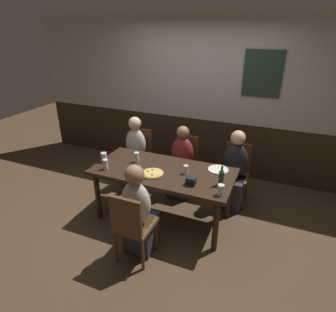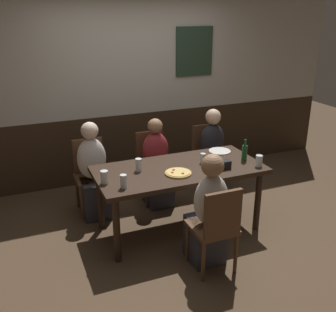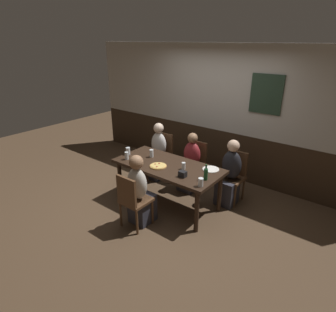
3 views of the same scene
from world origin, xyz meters
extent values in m
plane|color=#4C3826|center=(0.00, 0.00, 0.00)|extent=(12.00, 12.00, 0.00)
cube|color=#332316|center=(0.00, 1.65, 0.47)|extent=(6.40, 0.10, 0.95)
cube|color=#B7B2A8|center=(0.00, 1.65, 1.77)|extent=(6.40, 0.10, 1.65)
cube|color=#233828|center=(0.93, 1.58, 1.77)|extent=(0.56, 0.03, 0.68)
cube|color=black|center=(0.00, 0.00, 0.71)|extent=(1.81, 0.85, 0.05)
cylinder|color=black|center=(-0.81, -0.35, 0.34)|extent=(0.07, 0.07, 0.69)
cylinder|color=black|center=(0.81, -0.35, 0.34)|extent=(0.07, 0.07, 0.69)
cylinder|color=black|center=(-0.81, 0.35, 0.34)|extent=(0.07, 0.07, 0.69)
cylinder|color=black|center=(0.81, 0.35, 0.34)|extent=(0.07, 0.07, 0.69)
cube|color=#513521|center=(0.00, -0.77, 0.43)|extent=(0.40, 0.40, 0.04)
cube|color=#513521|center=(0.00, -0.95, 0.67)|extent=(0.36, 0.04, 0.43)
cylinder|color=#513521|center=(-0.17, -0.60, 0.21)|extent=(0.04, 0.04, 0.41)
cylinder|color=#513521|center=(0.17, -0.60, 0.21)|extent=(0.04, 0.04, 0.41)
cylinder|color=#513521|center=(-0.17, -0.94, 0.21)|extent=(0.04, 0.04, 0.41)
cylinder|color=#513521|center=(0.17, -0.94, 0.21)|extent=(0.04, 0.04, 0.41)
cube|color=#513521|center=(0.80, 0.77, 0.43)|extent=(0.40, 0.40, 0.04)
cube|color=#513521|center=(0.80, 0.95, 0.67)|extent=(0.36, 0.04, 0.43)
cylinder|color=#513521|center=(0.97, 0.60, 0.21)|extent=(0.04, 0.04, 0.41)
cylinder|color=#513521|center=(0.63, 0.60, 0.21)|extent=(0.04, 0.04, 0.41)
cylinder|color=#513521|center=(0.97, 0.94, 0.21)|extent=(0.04, 0.04, 0.41)
cylinder|color=#513521|center=(0.63, 0.94, 0.21)|extent=(0.04, 0.04, 0.41)
cube|color=#513521|center=(-0.80, 0.77, 0.43)|extent=(0.40, 0.40, 0.04)
cube|color=#513521|center=(-0.80, 0.95, 0.67)|extent=(0.36, 0.04, 0.43)
cylinder|color=#513521|center=(-0.63, 0.60, 0.21)|extent=(0.04, 0.04, 0.41)
cylinder|color=#513521|center=(-0.97, 0.60, 0.21)|extent=(0.04, 0.04, 0.41)
cylinder|color=#513521|center=(-0.63, 0.94, 0.21)|extent=(0.04, 0.04, 0.41)
cylinder|color=#513521|center=(-0.97, 0.94, 0.21)|extent=(0.04, 0.04, 0.41)
cube|color=#513521|center=(0.00, 0.77, 0.43)|extent=(0.40, 0.40, 0.04)
cube|color=#513521|center=(0.00, 0.95, 0.67)|extent=(0.36, 0.04, 0.43)
cylinder|color=#513521|center=(0.17, 0.60, 0.21)|extent=(0.04, 0.04, 0.41)
cylinder|color=#513521|center=(-0.17, 0.60, 0.21)|extent=(0.04, 0.04, 0.41)
cylinder|color=#513521|center=(0.17, 0.94, 0.21)|extent=(0.04, 0.04, 0.41)
cylinder|color=#513521|center=(-0.17, 0.94, 0.21)|extent=(0.04, 0.04, 0.41)
cube|color=#2D2D38|center=(0.00, -0.64, 0.23)|extent=(0.32, 0.34, 0.45)
ellipsoid|color=beige|center=(0.00, -0.73, 0.70)|extent=(0.34, 0.22, 0.50)
sphere|color=#936B4C|center=(0.00, -0.73, 1.04)|extent=(0.21, 0.21, 0.21)
cube|color=#2D2D38|center=(0.80, 0.64, 0.23)|extent=(0.32, 0.34, 0.45)
ellipsoid|color=black|center=(0.80, 0.73, 0.70)|extent=(0.34, 0.22, 0.50)
sphere|color=#DBB293|center=(0.80, 0.73, 1.04)|extent=(0.20, 0.20, 0.20)
cube|color=#2D2D38|center=(-0.80, 0.64, 0.23)|extent=(0.32, 0.34, 0.45)
ellipsoid|color=silver|center=(-0.80, 0.73, 0.70)|extent=(0.34, 0.22, 0.50)
sphere|color=beige|center=(-0.80, 0.73, 1.04)|extent=(0.20, 0.20, 0.20)
cube|color=#2D2D38|center=(0.00, 0.64, 0.23)|extent=(0.32, 0.34, 0.45)
ellipsoid|color=maroon|center=(0.00, 0.73, 0.69)|extent=(0.34, 0.22, 0.48)
sphere|color=#936B4C|center=(0.00, 0.73, 1.01)|extent=(0.18, 0.18, 0.18)
cylinder|color=tan|center=(-0.08, -0.15, 0.75)|extent=(0.28, 0.28, 0.02)
cylinder|color=#DBB760|center=(-0.08, -0.15, 0.76)|extent=(0.24, 0.24, 0.01)
cylinder|color=maroon|center=(-0.14, -0.15, 0.77)|extent=(0.03, 0.03, 0.00)
cylinder|color=maroon|center=(-0.10, -0.09, 0.77)|extent=(0.03, 0.03, 0.00)
cylinder|color=maroon|center=(-0.05, -0.21, 0.77)|extent=(0.03, 0.03, 0.00)
cylinder|color=silver|center=(-0.43, 0.09, 0.81)|extent=(0.07, 0.07, 0.14)
cylinder|color=#B26623|center=(-0.43, 0.09, 0.77)|extent=(0.06, 0.06, 0.05)
cylinder|color=silver|center=(-0.69, -0.26, 0.81)|extent=(0.06, 0.06, 0.13)
cylinder|color=silver|center=(-0.69, -0.26, 0.78)|extent=(0.06, 0.06, 0.09)
cylinder|color=silver|center=(0.30, 0.03, 0.80)|extent=(0.06, 0.06, 0.11)
cylinder|color=#331E14|center=(0.30, 0.03, 0.77)|extent=(0.05, 0.05, 0.05)
cylinder|color=silver|center=(0.82, -0.29, 0.80)|extent=(0.07, 0.07, 0.13)
cylinder|color=#B26623|center=(0.82, -0.29, 0.77)|extent=(0.06, 0.06, 0.07)
cylinder|color=silver|center=(-0.84, -0.09, 0.81)|extent=(0.08, 0.08, 0.13)
cylinder|color=#B26623|center=(-0.84, -0.09, 0.78)|extent=(0.07, 0.07, 0.08)
cylinder|color=#194723|center=(0.77, -0.08, 0.83)|extent=(0.06, 0.06, 0.18)
cylinder|color=#194723|center=(0.77, -0.08, 0.95)|extent=(0.03, 0.03, 0.07)
cylinder|color=white|center=(0.65, 0.28, 0.75)|extent=(0.26, 0.26, 0.01)
cube|color=black|center=(0.45, -0.20, 0.79)|extent=(0.11, 0.09, 0.09)
camera|label=1|loc=(1.30, -2.94, 2.44)|focal=30.26mm
camera|label=2|loc=(-1.59, -3.54, 2.35)|focal=41.66mm
camera|label=3|loc=(2.61, -3.32, 2.66)|focal=30.08mm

